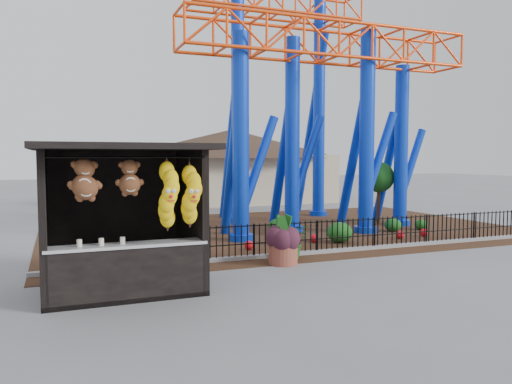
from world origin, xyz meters
name	(u,v)px	position (x,y,z in m)	size (l,w,h in m)	color
ground	(270,288)	(0.00, 0.00, 0.00)	(120.00, 120.00, 0.00)	slate
mulch_bed	(283,229)	(4.00, 8.00, 0.01)	(18.00, 12.00, 0.02)	#331E11
curb	(352,249)	(4.00, 3.00, 0.06)	(18.00, 0.18, 0.12)	gray
prize_booth	(123,220)	(-2.99, 0.91, 1.54)	(3.50, 3.40, 3.12)	black
picket_fence	(377,233)	(4.90, 3.00, 0.50)	(12.20, 0.06, 1.00)	black
roller_coaster	(307,67)	(5.12, 8.23, 6.44)	(11.00, 6.37, 10.82)	#0B32C3
terracotta_planter	(283,253)	(1.28, 2.11, 0.29)	(0.78, 0.78, 0.59)	brown
planter_foliage	(283,230)	(1.28, 2.11, 0.91)	(0.70, 0.70, 0.64)	#341421
potted_plant	(292,242)	(1.84, 2.70, 0.48)	(0.87, 0.75, 0.96)	#27581A
landscaping	(334,230)	(4.70, 5.28, 0.30)	(8.18, 3.21, 0.68)	#174C16
pavilion	(232,154)	(6.00, 20.00, 3.07)	(15.00, 15.00, 4.80)	#BFAD8C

